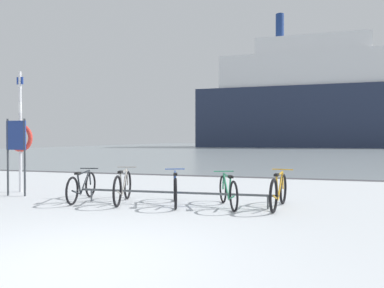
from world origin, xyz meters
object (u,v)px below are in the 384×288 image
at_px(bicycle_2, 175,189).
at_px(ferry_ship, 314,102).
at_px(bicycle_4, 279,191).
at_px(rescue_post, 20,135).
at_px(bicycle_1, 123,187).
at_px(bicycle_0, 82,187).
at_px(info_sign, 16,144).
at_px(bicycle_3, 228,191).

xyz_separation_m(bicycle_2, ferry_ship, (6.61, 58.86, 7.74)).
distance_m(bicycle_4, rescue_post, 7.09).
xyz_separation_m(bicycle_4, ferry_ship, (4.38, 58.66, 7.73)).
relative_size(bicycle_1, ferry_ship, 0.04).
xyz_separation_m(bicycle_0, ferry_ship, (8.90, 58.97, 7.75)).
relative_size(bicycle_4, info_sign, 0.88).
bearing_deg(bicycle_1, info_sign, 176.72).
relative_size(bicycle_0, rescue_post, 0.51).
xyz_separation_m(rescue_post, ferry_ship, (11.34, 58.17, 6.52)).
relative_size(rescue_post, ferry_ship, 0.08).
bearing_deg(bicycle_4, bicycle_3, -171.70).
height_order(bicycle_4, ferry_ship, ferry_ship).
distance_m(bicycle_0, bicycle_3, 3.47).
height_order(info_sign, rescue_post, rescue_post).
distance_m(bicycle_1, info_sign, 3.25).
bearing_deg(info_sign, bicycle_3, -0.34).
xyz_separation_m(bicycle_2, rescue_post, (-4.73, 0.69, 1.22)).
relative_size(info_sign, ferry_ship, 0.05).
height_order(bicycle_2, bicycle_4, bicycle_4).
height_order(rescue_post, ferry_ship, ferry_ship).
relative_size(bicycle_3, ferry_ship, 0.04).
xyz_separation_m(bicycle_0, info_sign, (-2.04, 0.19, 1.01)).
height_order(bicycle_0, info_sign, info_sign).
xyz_separation_m(bicycle_0, bicycle_4, (4.52, 0.32, 0.02)).
bearing_deg(bicycle_4, bicycle_0, -176.01).
distance_m(bicycle_1, ferry_ship, 59.98).
xyz_separation_m(bicycle_1, bicycle_3, (2.41, 0.15, -0.02)).
height_order(bicycle_0, ferry_ship, ferry_ship).
bearing_deg(info_sign, bicycle_0, -5.41).
relative_size(bicycle_1, rescue_post, 0.50).
distance_m(bicycle_0, bicycle_4, 4.53).
bearing_deg(bicycle_2, bicycle_1, -175.61).
relative_size(bicycle_0, bicycle_3, 1.11).
height_order(bicycle_0, bicycle_1, bicycle_1).
xyz_separation_m(bicycle_1, bicycle_2, (1.23, 0.09, -0.01)).
bearing_deg(info_sign, bicycle_1, -3.28).
bearing_deg(rescue_post, bicycle_0, -18.14).
bearing_deg(bicycle_4, bicycle_2, -174.77).
bearing_deg(rescue_post, bicycle_1, -12.65).
bearing_deg(bicycle_3, bicycle_4, 8.30).
height_order(bicycle_0, bicycle_4, bicycle_4).
relative_size(bicycle_1, bicycle_3, 1.09).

